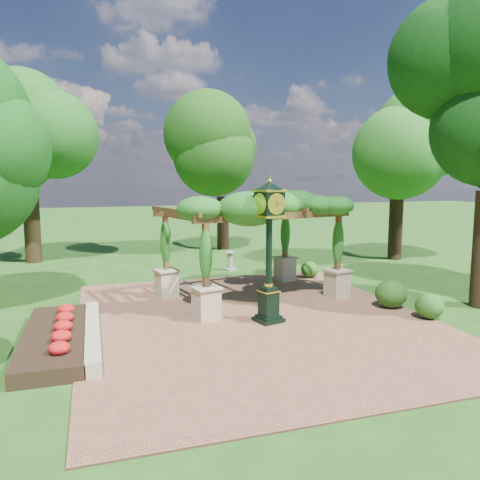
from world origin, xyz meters
name	(u,v)px	position (x,y,z in m)	size (l,w,h in m)	color
ground	(267,330)	(0.00, 0.00, 0.00)	(120.00, 120.00, 0.00)	#1E4714
brick_plaza	(255,319)	(0.00, 1.00, 0.02)	(10.00, 12.00, 0.04)	brown
border_wall	(93,334)	(-4.60, 0.50, 0.20)	(0.35, 5.00, 0.40)	#C6B793
flower_bed	(55,338)	(-5.50, 0.50, 0.18)	(1.50, 5.00, 0.36)	red
pedestal_clock	(269,238)	(0.27, 0.63, 2.47)	(0.99, 0.99, 4.12)	black
pergola	(252,211)	(0.75, 3.48, 3.06)	(6.62, 4.96, 3.73)	#BDAE8C
sundial	(230,262)	(1.42, 8.48, 0.37)	(0.60, 0.60, 0.85)	gray
shrub_front	(430,306)	(4.93, -0.54, 0.41)	(0.83, 0.83, 0.75)	#205418
shrub_mid	(391,294)	(4.56, 0.83, 0.49)	(1.00, 1.00, 0.90)	#204E16
shrub_back	(310,269)	(4.12, 5.82, 0.37)	(0.73, 0.73, 0.66)	#295F1B
tree_west_far	(26,129)	(-7.35, 13.46, 6.52)	(4.59, 4.59, 9.53)	#322413
tree_north	(223,155)	(2.85, 14.80, 5.50)	(4.43, 4.43, 8.01)	black
tree_east_far	(399,140)	(10.44, 8.79, 6.08)	(4.43, 4.43, 8.87)	black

